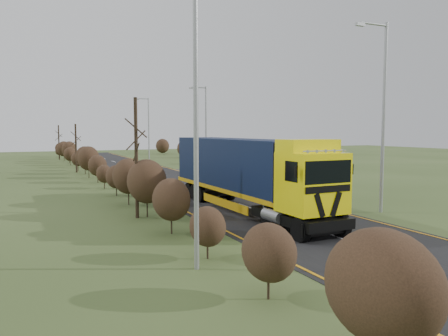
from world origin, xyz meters
TOP-DOWN VIEW (x-y plane):
  - ground at (0.00, 0.00)m, footprint 160.00×160.00m
  - road at (0.00, 10.00)m, footprint 8.00×120.00m
  - layby at (6.50, 20.00)m, footprint 6.00×18.00m
  - lane_markings at (0.00, 9.69)m, footprint 7.52×116.00m
  - hedgerow at (-6.00, 7.89)m, footprint 2.24×102.04m
  - lorry at (-0.80, 3.08)m, footprint 2.83×14.56m
  - car_red_hatchback at (5.75, 20.09)m, footprint 3.11×4.58m
  - car_blue_sedan at (8.50, 24.68)m, footprint 3.14×3.80m
  - streetlight_near at (5.66, -0.08)m, footprint 2.12×0.20m
  - streetlight_mid at (5.46, 23.81)m, footprint 1.89×0.18m
  - streetlight_far at (5.68, 46.62)m, footprint 1.96×0.18m
  - left_pole at (-6.76, -4.87)m, footprint 0.16×0.16m
  - speed_sign at (5.60, 11.83)m, footprint 0.67×0.10m
  - warning_board at (5.17, 24.62)m, footprint 0.66×0.11m

SIDE VIEW (x-z plane):
  - ground at x=0.00m, z-range 0.00..0.00m
  - road at x=0.00m, z-range 0.00..0.02m
  - layby at x=6.50m, z-range 0.00..0.02m
  - lane_markings at x=0.00m, z-range 0.03..0.03m
  - car_blue_sedan at x=8.50m, z-range 0.00..1.22m
  - car_red_hatchback at x=5.75m, z-range 0.00..1.45m
  - warning_board at x=5.17m, z-range 0.17..1.91m
  - hedgerow at x=-6.00m, z-range -1.41..4.64m
  - speed_sign at x=5.60m, z-range 0.49..2.92m
  - lorry at x=-0.80m, z-range 0.27..4.32m
  - left_pole at x=-6.76m, z-range 0.00..9.43m
  - streetlight_mid at x=5.46m, z-range 0.44..9.30m
  - streetlight_far at x=5.68m, z-range 0.47..9.67m
  - streetlight_near at x=5.66m, z-range 0.54..10.56m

